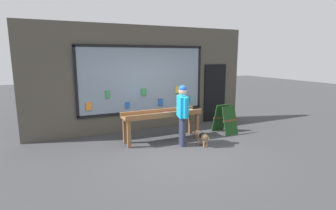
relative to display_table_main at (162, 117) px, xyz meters
The scene contains 6 objects.
ground_plane 1.19m from the display_table_main, 90.17° to the right, with size 40.00×40.00×0.00m, color #38383A.
shopfront_facade 1.73m from the display_table_main, 88.76° to the left, with size 7.40×0.29×3.35m.
display_table_main is the anchor object (origin of this frame).
person_browsing 0.76m from the display_table_main, 64.20° to the right, with size 0.32×0.64×1.65m.
small_dog 1.25m from the display_table_main, 46.79° to the right, with size 0.24×0.58×0.38m.
sandwich_board_sign 2.11m from the display_table_main, ahead, with size 0.55×0.75×0.88m.
Camera 1 is at (-2.91, -5.68, 2.40)m, focal length 28.00 mm.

